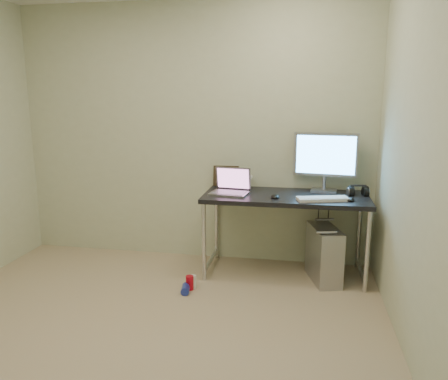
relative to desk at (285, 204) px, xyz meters
The scene contains 18 objects.
floor 1.83m from the desk, 123.06° to the right, with size 3.50×3.50×0.00m, color tan.
wall_back 1.14m from the desk, 160.98° to the left, with size 3.50×0.02×2.50m, color beige.
wall_right 1.75m from the desk, 60.17° to the right, with size 0.02×3.50×2.50m, color beige.
desk is the anchor object (origin of this frame).
tower_computer 0.56m from the desk, 14.21° to the right, with size 0.32×0.51×0.52m.
cable_a 0.49m from the desk, 41.50° to the left, with size 0.01×0.01×0.70m, color black.
cable_b 0.55m from the desk, 32.34° to the left, with size 0.01×0.01×0.72m, color black.
can_red 1.10m from the desk, 147.20° to the right, with size 0.07×0.07×0.12m, color #BA0A1A.
can_white 1.07m from the desk, 148.70° to the right, with size 0.06×0.06×0.11m, color silver.
can_blue 1.16m from the desk, 144.23° to the right, with size 0.07×0.07×0.13m, color #2232A3.
laptop 0.52m from the desk, behind, with size 0.36×0.31×0.23m.
monitor 0.57m from the desk, 32.46° to the left, with size 0.58×0.20×0.54m.
keyboard 0.37m from the desk, 25.90° to the right, with size 0.43×0.14×0.03m, color white.
mouse_right 0.57m from the desk, 13.79° to the right, with size 0.07×0.11×0.04m, color black.
mouse_left 0.19m from the desk, 123.14° to the right, with size 0.08×0.12×0.04m, color black.
headphones 0.65m from the desk, ahead, with size 0.19×0.11×0.12m.
picture_frame 0.69m from the desk, 153.64° to the left, with size 0.25×0.03×0.20m, color black.
webcam 0.48m from the desk, 142.60° to the left, with size 0.04×0.03×0.12m.
Camera 1 is at (1.07, -2.43, 1.62)m, focal length 35.00 mm.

